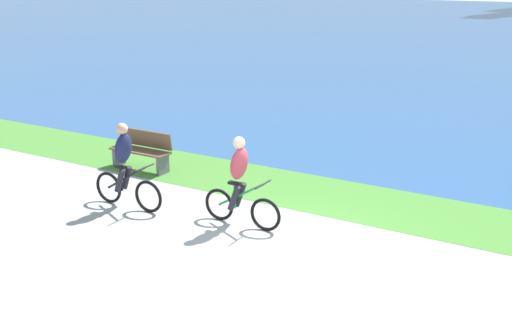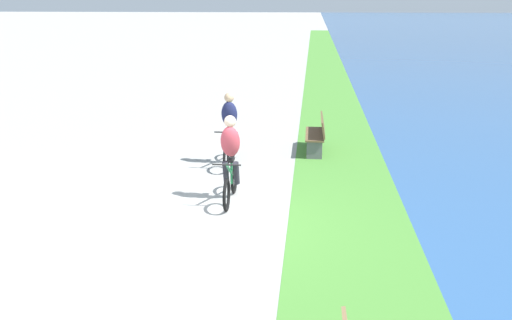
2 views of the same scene
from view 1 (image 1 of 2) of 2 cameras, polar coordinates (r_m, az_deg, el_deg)
The scene contains 5 objects.
ground_plane at distance 10.33m, azimuth 2.34°, elevation -8.24°, with size 300.00×300.00×0.00m, color #9E9E99.
grass_strip_bayside at distance 12.61m, azimuth 8.21°, elevation -3.56°, with size 120.00×2.10×0.01m, color #478433.
cyclist_lead at distance 10.98m, azimuth -1.49°, elevation -1.98°, with size 1.58×0.52×1.65m.
cyclist_trailing at distance 12.06m, azimuth -11.94°, elevation -0.54°, with size 1.64×0.52×1.67m.
bench_near_path at distance 14.44m, azimuth -10.46°, elevation 0.90°, with size 1.50×0.47×0.90m.
Camera 1 is at (4.37, -8.24, 4.44)m, focal length 43.56 mm.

